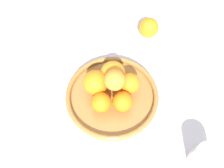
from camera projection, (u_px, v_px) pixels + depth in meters
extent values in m
plane|color=silver|center=(112.00, 98.00, 0.76)|extent=(4.00, 4.00, 0.00)
cylinder|color=#A57238|center=(112.00, 97.00, 0.76)|extent=(0.31, 0.31, 0.02)
torus|color=#A57238|center=(112.00, 94.00, 0.74)|extent=(0.32, 0.32, 0.02)
sphere|color=orange|center=(123.00, 102.00, 0.68)|extent=(0.07, 0.07, 0.07)
sphere|color=orange|center=(130.00, 83.00, 0.71)|extent=(0.07, 0.07, 0.07)
sphere|color=orange|center=(113.00, 73.00, 0.72)|extent=(0.08, 0.08, 0.08)
sphere|color=orange|center=(95.00, 83.00, 0.71)|extent=(0.08, 0.08, 0.08)
sphere|color=orange|center=(101.00, 102.00, 0.68)|extent=(0.06, 0.06, 0.06)
sphere|color=orange|center=(115.00, 80.00, 0.65)|extent=(0.07, 0.07, 0.07)
sphere|color=orange|center=(148.00, 28.00, 0.88)|extent=(0.08, 0.08, 0.08)
cylinder|color=white|center=(205.00, 159.00, 0.62)|extent=(0.08, 0.08, 0.09)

